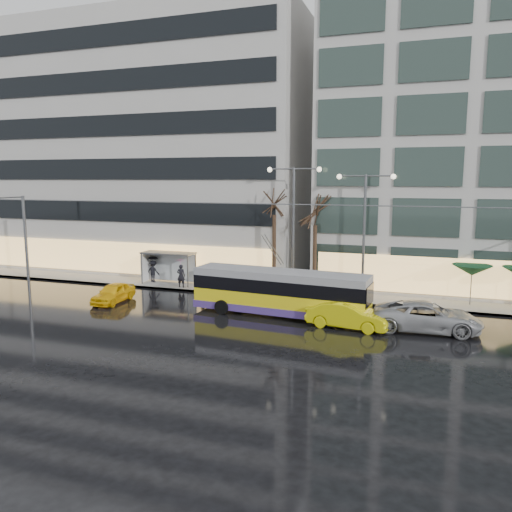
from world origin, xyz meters
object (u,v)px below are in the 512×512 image
at_px(bus_shelter, 165,260).
at_px(street_lamp_near, 294,212).
at_px(trolleybus, 280,294).
at_px(taxi_a, 113,293).

relative_size(bus_shelter, street_lamp_near, 0.47).
bearing_deg(trolleybus, street_lamp_near, 97.00).
xyz_separation_m(trolleybus, bus_shelter, (-11.11, 5.80, 0.59)).
height_order(trolleybus, bus_shelter, trolleybus).
height_order(trolleybus, street_lamp_near, street_lamp_near).
xyz_separation_m(trolleybus, taxi_a, (-11.69, -0.44, -0.71)).
bearing_deg(bus_shelter, street_lamp_near, 0.63).
relative_size(street_lamp_near, taxi_a, 2.33).
bearing_deg(trolleybus, taxi_a, -177.82).
xyz_separation_m(bus_shelter, taxi_a, (-0.58, -6.25, -1.30)).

